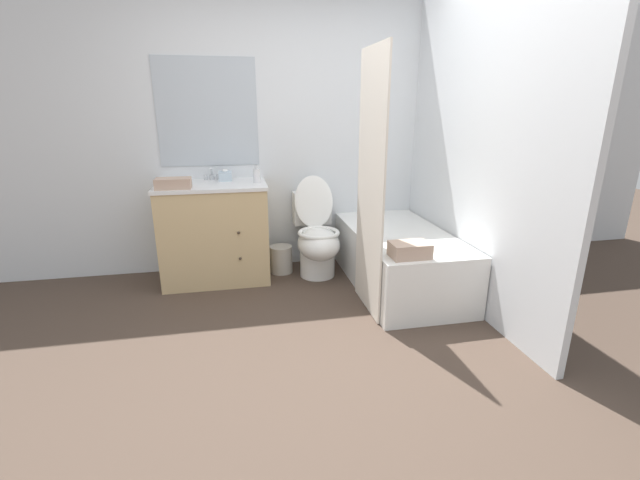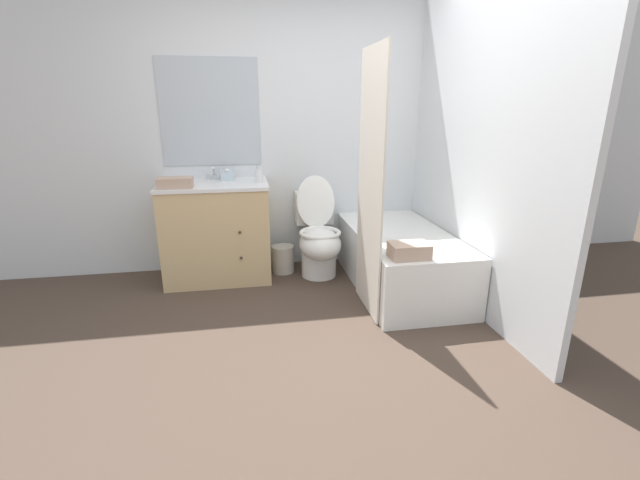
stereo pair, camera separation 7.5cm
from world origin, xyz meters
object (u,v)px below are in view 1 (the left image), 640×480
at_px(wastebasket, 281,259).
at_px(soap_dispenser, 257,175).
at_px(sink_faucet, 212,176).
at_px(bath_towel_folded, 410,250).
at_px(hand_towel_folded, 173,183).
at_px(tissue_box, 225,176).
at_px(toilet, 317,239).
at_px(bathtub, 399,258).
at_px(vanity_cabinet, 215,231).

bearing_deg(wastebasket, soap_dispenser, -160.04).
bearing_deg(wastebasket, sink_faucet, 164.87).
xyz_separation_m(wastebasket, bath_towel_folded, (0.80, -1.13, 0.42)).
bearing_deg(hand_towel_folded, tissue_box, 37.92).
bearing_deg(toilet, soap_dispenser, 173.99).
relative_size(toilet, wastebasket, 3.53).
bearing_deg(hand_towel_folded, soap_dispenser, 12.16).
distance_m(bathtub, wastebasket, 1.11).
distance_m(toilet, hand_towel_folded, 1.34).
bearing_deg(bathtub, vanity_cabinet, 163.17).
distance_m(bathtub, bath_towel_folded, 0.70).
distance_m(tissue_box, hand_towel_folded, 0.52).
height_order(vanity_cabinet, toilet, toilet).
bearing_deg(vanity_cabinet, bath_towel_folded, -37.98).
bearing_deg(tissue_box, toilet, -15.95).
bearing_deg(hand_towel_folded, bathtub, -9.02).
distance_m(sink_faucet, tissue_box, 0.13).
relative_size(tissue_box, bath_towel_folded, 0.50).
bearing_deg(soap_dispenser, toilet, -6.01).
height_order(toilet, bathtub, toilet).
distance_m(vanity_cabinet, soap_dispenser, 0.63).
relative_size(toilet, tissue_box, 6.53).
bearing_deg(sink_faucet, vanity_cabinet, -90.00).
height_order(vanity_cabinet, sink_faucet, sink_faucet).
relative_size(wastebasket, bath_towel_folded, 0.93).
distance_m(toilet, soap_dispenser, 0.80).
distance_m(vanity_cabinet, hand_towel_folded, 0.58).
xyz_separation_m(sink_faucet, bathtub, (1.57, -0.67, -0.67)).
relative_size(vanity_cabinet, soap_dispenser, 6.29).
height_order(tissue_box, bath_towel_folded, tissue_box).
xyz_separation_m(hand_towel_folded, bath_towel_folded, (1.68, -0.91, -0.38)).
bearing_deg(vanity_cabinet, wastebasket, 3.82).
relative_size(sink_faucet, bath_towel_folded, 0.51).
bearing_deg(bathtub, sink_faucet, 156.75).
xyz_separation_m(vanity_cabinet, sink_faucet, (-0.00, 0.20, 0.47)).
height_order(toilet, soap_dispenser, soap_dispenser).
relative_size(bathtub, hand_towel_folded, 5.43).
height_order(bathtub, hand_towel_folded, hand_towel_folded).
relative_size(bathtub, tissue_box, 10.89).
bearing_deg(hand_towel_folded, vanity_cabinet, 31.84).
height_order(vanity_cabinet, tissue_box, tissue_box).
height_order(vanity_cabinet, bathtub, vanity_cabinet).
bearing_deg(bathtub, tissue_box, 157.04).
bearing_deg(sink_faucet, toilet, -17.44).
relative_size(wastebasket, hand_towel_folded, 0.92).
height_order(sink_faucet, wastebasket, sink_faucet).
xyz_separation_m(vanity_cabinet, bath_towel_folded, (1.39, -1.09, 0.09)).
relative_size(sink_faucet, hand_towel_folded, 0.51).
bearing_deg(bath_towel_folded, wastebasket, 125.43).
relative_size(hand_towel_folded, bath_towel_folded, 1.01).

